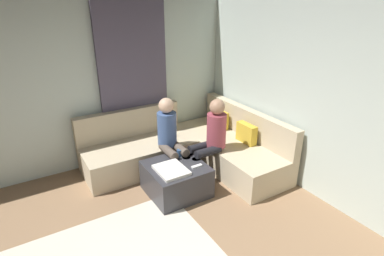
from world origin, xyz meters
name	(u,v)px	position (x,y,z in m)	size (l,w,h in m)	color
wall_back	(372,111)	(0.00, 2.94, 1.35)	(6.00, 0.12, 2.70)	silver
wall_left	(43,87)	(-2.94, 0.00, 1.35)	(0.12, 6.00, 2.70)	silver
curtain_panel	(134,83)	(-2.84, 1.30, 1.25)	(0.06, 1.10, 2.50)	#595166
sectional_couch	(191,148)	(-2.08, 1.88, 0.28)	(2.10, 2.55, 0.87)	#C6B593
ottoman	(176,179)	(-1.51, 1.30, 0.21)	(0.76, 0.76, 0.42)	#333338
folded_blanket	(171,170)	(-1.41, 1.18, 0.44)	(0.44, 0.36, 0.04)	white
coffee_mug	(179,153)	(-1.73, 1.48, 0.47)	(0.08, 0.08, 0.10)	#334C72
game_remote	(197,166)	(-1.33, 1.52, 0.43)	(0.05, 0.15, 0.02)	white
person_on_couch_back	(211,136)	(-1.61, 1.93, 0.66)	(0.30, 0.60, 1.20)	black
person_on_couch_side	(170,136)	(-1.93, 1.45, 0.66)	(0.60, 0.30, 1.20)	brown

